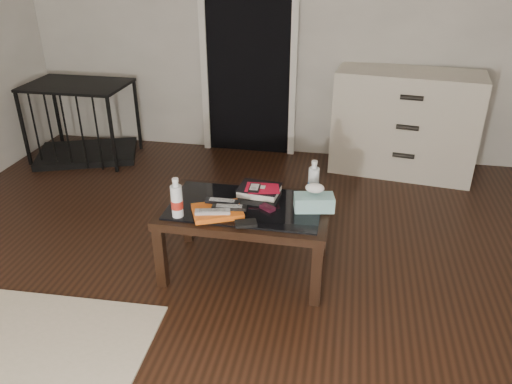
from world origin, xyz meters
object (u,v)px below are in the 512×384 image
pet_crate (84,134)px  tissue_box (314,202)px  textbook (259,190)px  water_bottle_right (314,179)px  coffee_table (245,214)px  water_bottle_left (177,197)px  dresser (404,123)px

pet_crate → tissue_box: 2.74m
textbook → water_bottle_right: 0.35m
coffee_table → tissue_box: tissue_box is taller
pet_crate → coffee_table: bearing=-59.0°
textbook → tissue_box: (0.35, -0.14, 0.02)m
coffee_table → water_bottle_left: 0.45m
dresser → textbook: dresser is taller
coffee_table → dresser: (1.05, 1.74, 0.05)m
textbook → tissue_box: size_ratio=1.09×
dresser → pet_crate: size_ratio=1.19×
pet_crate → tissue_box: size_ratio=4.57×
water_bottle_right → dresser: bearing=66.9°
pet_crate → water_bottle_left: size_ratio=4.42×
pet_crate → water_bottle_right: 2.65m
textbook → tissue_box: bearing=-15.9°
water_bottle_right → tissue_box: bearing=-83.1°
pet_crate → water_bottle_left: bearing=-68.5°
water_bottle_left → textbook: bearing=41.8°
coffee_table → pet_crate: bearing=141.2°
dresser → water_bottle_left: size_ratio=5.26×
dresser → pet_crate: 2.95m
coffee_table → water_bottle_right: 0.47m
pet_crate → tissue_box: pet_crate is taller
textbook → water_bottle_right: water_bottle_right is taller
dresser → water_bottle_right: bearing=-106.0°
coffee_table → water_bottle_right: water_bottle_right is taller
dresser → water_bottle_right: size_ratio=5.26×
pet_crate → dresser: bearing=-15.7°
coffee_table → water_bottle_right: bearing=25.8°
textbook → water_bottle_right: (0.33, 0.02, 0.10)m
dresser → tissue_box: 1.84m
water_bottle_right → tissue_box: water_bottle_right is taller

